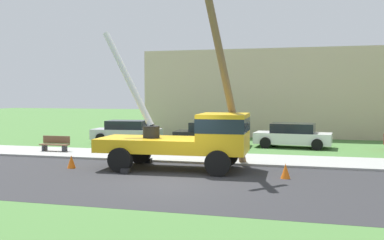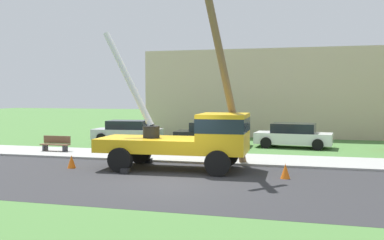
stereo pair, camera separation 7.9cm
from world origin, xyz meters
The scene contains 13 objects.
ground_plane centered at (0.00, 12.00, 0.00)m, with size 120.00×120.00×0.00m, color #477538.
road_asphalt centered at (0.00, 0.00, 0.00)m, with size 80.00×8.20×0.01m, color #2B2B2D.
sidewalk_strip centered at (0.00, 5.79, 0.05)m, with size 80.00×3.37×0.10m, color #9E9E99.
utility_truck centered at (-0.06, 2.55, 1.41)m, with size 6.85×3.21×5.98m.
leaning_utility_pole centered at (1.00, 3.40, 4.42)m, with size 1.98×3.17×8.64m.
traffic_cone_ahead centered at (3.77, 1.59, 0.28)m, with size 0.36×0.36×0.56m, color orange.
traffic_cone_behind centered at (-5.14, 1.62, 0.28)m, with size 0.36×0.36×0.56m, color orange.
traffic_cone_curbside centered at (0.82, 3.96, 0.28)m, with size 0.36×0.36×0.56m, color orange.
parked_sedan_silver centered at (-6.92, 11.70, 0.71)m, with size 4.55×2.28×1.42m.
parked_sedan_black centered at (-1.24, 11.36, 0.71)m, with size 4.50×2.18×1.42m.
parked_sedan_white centered at (3.64, 11.61, 0.71)m, with size 4.53×2.26×1.42m.
park_bench centered at (-8.54, 5.85, 0.46)m, with size 1.60×0.45×0.90m.
lowrise_building_backdrop centered at (1.29, 20.04, 3.20)m, with size 18.00×6.00×6.40m, color #C6B293.
Camera 1 is at (4.66, -15.28, 3.15)m, focal length 41.95 mm.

